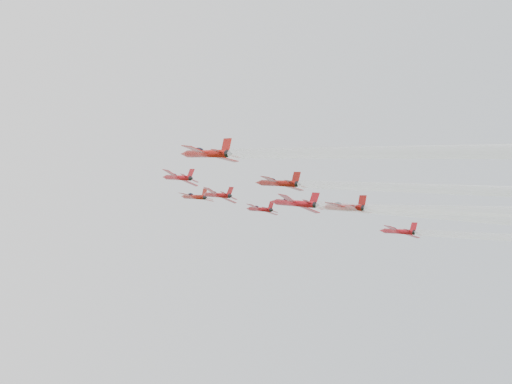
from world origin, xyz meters
TOP-DOWN VIEW (x-y plane):
  - jet_lead at (2.34, 30.75)m, footprint 9.62×12.79m
  - jet_row2_left at (-13.32, 10.95)m, footprint 8.71×11.58m
  - jet_row2_center at (-0.22, 16.17)m, footprint 8.95×11.90m
  - jet_row2_right at (11.49, 16.09)m, footprint 8.52×11.33m
  - jet_rear_farleft at (-25.05, -62.92)m, footprint 9.99×99.18m
  - jet_rear_left at (-9.58, -55.79)m, footprint 8.80×87.41m

SIDE VIEW (x-z plane):
  - jet_rear_farleft at x=-25.05m, z-range 102.08..147.56m
  - jet_rear_left at x=-9.58m, z-range 107.98..148.07m
  - jet_row2_left at x=-13.32m, z-range 155.08..161.02m
  - jet_row2_right at x=11.49m, z-range 157.45..163.26m
  - jet_row2_center at x=-0.22m, z-range 157.35..163.44m
  - jet_lead at x=2.34m, z-range 163.67..170.22m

